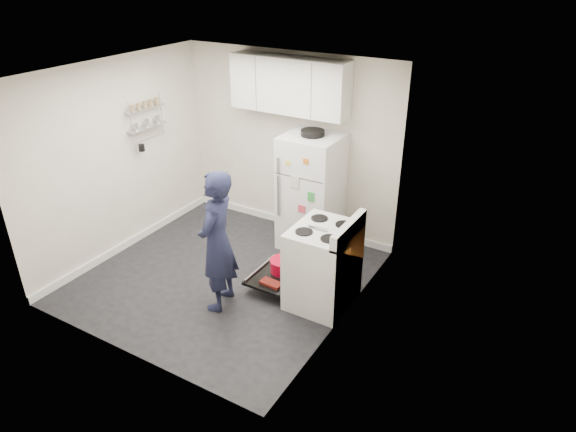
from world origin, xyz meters
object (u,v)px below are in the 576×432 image
Objects in this scene: electric_range at (322,266)px; open_oven_door at (280,271)px; refrigerator at (311,192)px; person at (217,242)px.

open_oven_door is at bearing 175.31° from electric_range.
electric_range is 0.68× the size of refrigerator.
refrigerator reaches higher than person.
electric_range is 1.35m from refrigerator.
electric_range is 0.64m from open_oven_door.
open_oven_door is (-0.58, 0.05, -0.27)m from electric_range.
person reaches higher than electric_range.
electric_range is 1.19m from person.
person is (-0.39, -0.66, 0.62)m from open_oven_door.
electric_range is at bearing -4.69° from open_oven_door.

